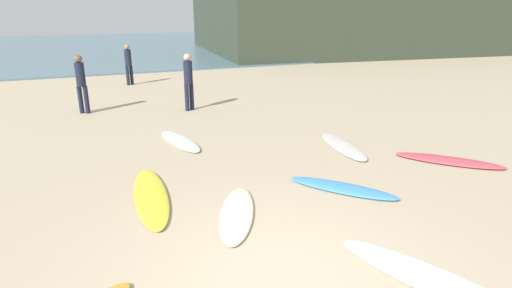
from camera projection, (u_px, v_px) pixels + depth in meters
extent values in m
plane|color=tan|center=(281.00, 281.00, 4.90)|extent=(120.00, 120.00, 0.00)
cube|color=slate|center=(97.00, 45.00, 38.17)|extent=(120.00, 40.00, 0.08)
ellipsoid|color=silver|center=(343.00, 146.00, 9.71)|extent=(1.00, 2.28, 0.09)
ellipsoid|color=silver|center=(237.00, 213.00, 6.48)|extent=(1.32, 2.00, 0.07)
ellipsoid|color=yellow|center=(151.00, 196.00, 7.09)|extent=(0.79, 2.61, 0.08)
ellipsoid|color=white|center=(180.00, 141.00, 10.06)|extent=(0.88, 2.11, 0.08)
ellipsoid|color=#4593E1|center=(343.00, 188.00, 7.40)|extent=(1.64, 1.89, 0.08)
ellipsoid|color=#D34958|center=(449.00, 160.00, 8.74)|extent=(1.87, 1.99, 0.09)
ellipsoid|color=white|center=(437.00, 282.00, 4.84)|extent=(1.53, 2.61, 0.08)
cylinder|color=#191E33|center=(192.00, 97.00, 13.30)|extent=(0.14, 0.14, 0.87)
cylinder|color=#191E33|center=(187.00, 98.00, 13.16)|extent=(0.14, 0.14, 0.87)
cylinder|color=#191E33|center=(188.00, 72.00, 12.98)|extent=(0.37, 0.37, 0.73)
sphere|color=tan|center=(187.00, 57.00, 12.83)|extent=(0.24, 0.24, 0.24)
cylinder|color=#191E33|center=(81.00, 100.00, 12.86)|extent=(0.14, 0.14, 0.87)
cylinder|color=#191E33|center=(87.00, 100.00, 12.84)|extent=(0.14, 0.14, 0.87)
cylinder|color=#191E33|center=(80.00, 75.00, 12.60)|extent=(0.38, 0.38, 0.72)
sphere|color=brown|center=(78.00, 59.00, 12.45)|extent=(0.24, 0.24, 0.24)
cylinder|color=#191E33|center=(128.00, 76.00, 17.75)|extent=(0.14, 0.14, 0.83)
cylinder|color=#191E33|center=(132.00, 75.00, 17.90)|extent=(0.14, 0.14, 0.83)
cylinder|color=#191E33|center=(128.00, 58.00, 17.59)|extent=(0.38, 0.38, 0.69)
sphere|color=#9E7051|center=(127.00, 47.00, 17.45)|extent=(0.22, 0.22, 0.22)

